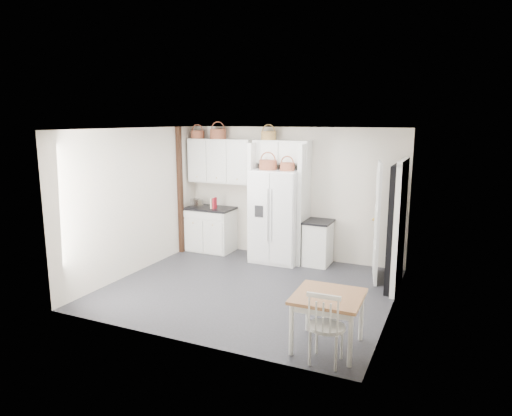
% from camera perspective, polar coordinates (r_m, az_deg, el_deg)
% --- Properties ---
extents(floor, '(4.50, 4.50, 0.00)m').
position_cam_1_polar(floor, '(7.65, -0.82, -10.01)').
color(floor, '#272729').
rests_on(floor, ground).
extents(ceiling, '(4.50, 4.50, 0.00)m').
position_cam_1_polar(ceiling, '(7.14, -0.88, 9.86)').
color(ceiling, white).
rests_on(ceiling, wall_back).
extents(wall_back, '(4.50, 0.00, 4.50)m').
position_cam_1_polar(wall_back, '(9.11, 4.49, 1.86)').
color(wall_back, beige).
rests_on(wall_back, floor).
extents(wall_left, '(0.00, 4.00, 4.00)m').
position_cam_1_polar(wall_left, '(8.47, -14.78, 0.83)').
color(wall_left, beige).
rests_on(wall_left, floor).
extents(wall_right, '(0.00, 4.00, 4.00)m').
position_cam_1_polar(wall_right, '(6.67, 16.95, -1.98)').
color(wall_right, beige).
rests_on(wall_right, floor).
extents(refrigerator, '(0.93, 0.75, 1.80)m').
position_cam_1_polar(refrigerator, '(8.87, 2.68, -0.98)').
color(refrigerator, silver).
rests_on(refrigerator, floor).
extents(base_cab_left, '(0.96, 0.61, 0.89)m').
position_cam_1_polar(base_cab_left, '(9.71, -5.67, -2.73)').
color(base_cab_left, silver).
rests_on(base_cab_left, floor).
extents(base_cab_right, '(0.47, 0.56, 0.82)m').
position_cam_1_polar(base_cab_right, '(8.82, 7.76, -4.44)').
color(base_cab_right, silver).
rests_on(base_cab_right, floor).
extents(dining_table, '(0.83, 0.83, 0.68)m').
position_cam_1_polar(dining_table, '(5.77, 8.93, -13.79)').
color(dining_table, brown).
rests_on(dining_table, floor).
extents(windsor_chair, '(0.43, 0.40, 0.87)m').
position_cam_1_polar(windsor_chair, '(5.40, 8.81, -14.47)').
color(windsor_chair, silver).
rests_on(windsor_chair, floor).
extents(counter_left, '(1.00, 0.65, 0.04)m').
position_cam_1_polar(counter_left, '(9.61, -5.72, -0.03)').
color(counter_left, black).
rests_on(counter_left, base_cab_left).
extents(counter_right, '(0.50, 0.60, 0.04)m').
position_cam_1_polar(counter_right, '(8.71, 7.83, -1.72)').
color(counter_right, black).
rests_on(counter_right, base_cab_right).
extents(toaster, '(0.29, 0.22, 0.18)m').
position_cam_1_polar(toaster, '(9.64, -7.43, 0.61)').
color(toaster, silver).
rests_on(toaster, counter_left).
extents(cookbook_red, '(0.04, 0.15, 0.23)m').
position_cam_1_polar(cookbook_red, '(9.44, -5.19, 0.61)').
color(cookbook_red, '#A51624').
rests_on(cookbook_red, counter_left).
extents(cookbook_cream, '(0.05, 0.15, 0.21)m').
position_cam_1_polar(cookbook_cream, '(9.47, -5.43, 0.59)').
color(cookbook_cream, beige).
rests_on(cookbook_cream, counter_left).
extents(basket_upper_a, '(0.29, 0.29, 0.16)m').
position_cam_1_polar(basket_upper_a, '(9.73, -7.32, 9.09)').
color(basket_upper_a, brown).
rests_on(basket_upper_a, upper_cabinet).
extents(basket_upper_b, '(0.34, 0.34, 0.20)m').
position_cam_1_polar(basket_upper_b, '(9.48, -4.77, 9.21)').
color(basket_upper_b, brown).
rests_on(basket_upper_b, upper_cabinet).
extents(basket_bridge_a, '(0.30, 0.30, 0.17)m').
position_cam_1_polar(basket_bridge_a, '(8.99, 1.58, 9.04)').
color(basket_bridge_a, brown).
rests_on(basket_bridge_a, bridge_cabinet).
extents(basket_fridge_a, '(0.34, 0.34, 0.18)m').
position_cam_1_polar(basket_fridge_a, '(8.69, 1.51, 5.41)').
color(basket_fridge_a, brown).
rests_on(basket_fridge_a, refrigerator).
extents(basket_fridge_b, '(0.28, 0.28, 0.15)m').
position_cam_1_polar(basket_fridge_b, '(8.55, 3.93, 5.18)').
color(basket_fridge_b, brown).
rests_on(basket_fridge_b, refrigerator).
extents(upper_cabinet, '(1.40, 0.34, 0.90)m').
position_cam_1_polar(upper_cabinet, '(9.49, -4.41, 5.88)').
color(upper_cabinet, silver).
rests_on(upper_cabinet, wall_back).
extents(bridge_cabinet, '(1.12, 0.34, 0.45)m').
position_cam_1_polar(bridge_cabinet, '(8.90, 3.28, 7.02)').
color(bridge_cabinet, silver).
rests_on(bridge_cabinet, wall_back).
extents(fridge_panel_left, '(0.08, 0.60, 2.30)m').
position_cam_1_polar(fridge_panel_left, '(9.10, -0.08, 0.93)').
color(fridge_panel_left, silver).
rests_on(fridge_panel_left, floor).
extents(fridge_panel_right, '(0.08, 0.60, 2.30)m').
position_cam_1_polar(fridge_panel_right, '(8.74, 6.03, 0.44)').
color(fridge_panel_right, silver).
rests_on(fridge_panel_right, floor).
extents(trim_post, '(0.09, 0.09, 2.60)m').
position_cam_1_polar(trim_post, '(9.51, -9.45, 2.14)').
color(trim_post, black).
rests_on(trim_post, floor).
extents(doorway_void, '(0.18, 0.85, 2.05)m').
position_cam_1_polar(doorway_void, '(7.71, 17.15, -2.37)').
color(doorway_void, black).
rests_on(doorway_void, floor).
extents(door_slab, '(0.21, 0.79, 2.05)m').
position_cam_1_polar(door_slab, '(8.08, 14.93, -1.64)').
color(door_slab, white).
rests_on(door_slab, floor).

